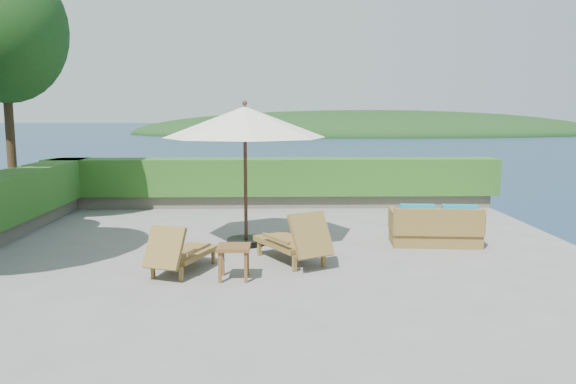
{
  "coord_description": "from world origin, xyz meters",
  "views": [
    {
      "loc": [
        0.04,
        -9.82,
        2.61
      ],
      "look_at": [
        0.3,
        0.8,
        1.1
      ],
      "focal_mm": 35.0,
      "sensor_mm": 36.0,
      "label": 1
    }
  ],
  "objects_px": {
    "wicker_loveseat": "(435,228)",
    "lounge_left": "(180,252)",
    "lounge_right": "(295,241)",
    "patio_umbrella": "(245,123)",
    "side_table": "(234,252)"
  },
  "relations": [
    {
      "from": "lounge_left",
      "to": "wicker_loveseat",
      "type": "relative_size",
      "value": 0.87
    },
    {
      "from": "patio_umbrella",
      "to": "wicker_loveseat",
      "type": "distance_m",
      "value": 4.28
    },
    {
      "from": "side_table",
      "to": "wicker_loveseat",
      "type": "distance_m",
      "value": 4.42
    },
    {
      "from": "patio_umbrella",
      "to": "lounge_right",
      "type": "distance_m",
      "value": 2.61
    },
    {
      "from": "lounge_left",
      "to": "lounge_right",
      "type": "bearing_deg",
      "value": 37.54
    },
    {
      "from": "patio_umbrella",
      "to": "lounge_left",
      "type": "height_order",
      "value": "patio_umbrella"
    },
    {
      "from": "lounge_left",
      "to": "side_table",
      "type": "height_order",
      "value": "lounge_left"
    },
    {
      "from": "lounge_right",
      "to": "side_table",
      "type": "bearing_deg",
      "value": -166.02
    },
    {
      "from": "wicker_loveseat",
      "to": "lounge_left",
      "type": "bearing_deg",
      "value": -153.5
    },
    {
      "from": "lounge_right",
      "to": "side_table",
      "type": "height_order",
      "value": "lounge_right"
    },
    {
      "from": "patio_umbrella",
      "to": "lounge_left",
      "type": "relative_size",
      "value": 2.22
    },
    {
      "from": "lounge_left",
      "to": "side_table",
      "type": "xyz_separation_m",
      "value": [
        0.91,
        -0.37,
        0.09
      ]
    },
    {
      "from": "lounge_left",
      "to": "lounge_right",
      "type": "xyz_separation_m",
      "value": [
        1.9,
        0.57,
        0.05
      ]
    },
    {
      "from": "patio_umbrella",
      "to": "lounge_right",
      "type": "relative_size",
      "value": 1.97
    },
    {
      "from": "lounge_right",
      "to": "wicker_loveseat",
      "type": "distance_m",
      "value": 3.11
    }
  ]
}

